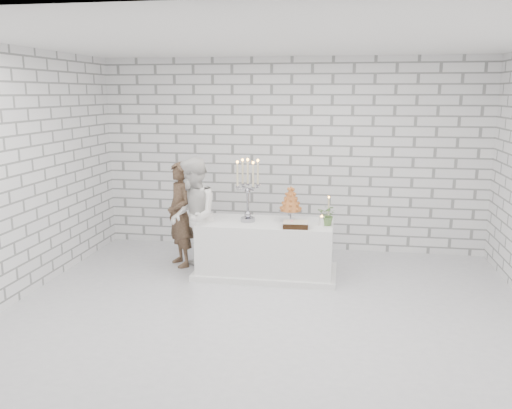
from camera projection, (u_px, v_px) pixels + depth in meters
name	position (u px, v px, depth m)	size (l,w,h in m)	color
ground	(268.00, 308.00, 6.13)	(6.00, 5.00, 0.01)	silver
ceiling	(269.00, 40.00, 5.50)	(6.00, 5.00, 0.01)	white
wall_back	(291.00, 155.00, 8.23)	(6.00, 0.01, 3.00)	white
wall_front	(215.00, 244.00, 3.40)	(6.00, 0.01, 3.00)	white
wall_left	(21.00, 174.00, 6.29)	(0.01, 5.00, 3.00)	white
cake_table	(266.00, 248.00, 7.18)	(1.80, 0.80, 0.75)	white
groom	(180.00, 214.00, 7.51)	(0.55, 0.36, 1.51)	#3B2A1E
bride	(193.00, 217.00, 7.14)	(0.79, 0.61, 1.62)	white
candelabra	(248.00, 190.00, 7.03)	(0.35, 0.35, 0.86)	#92929C
croquembouche	(291.00, 204.00, 7.06)	(0.32, 0.32, 0.50)	#A05220
chocolate_cake	(296.00, 225.00, 6.78)	(0.32, 0.23, 0.08)	black
pillar_candle	(322.00, 221.00, 6.88)	(0.08, 0.08, 0.12)	white
extra_taper	(329.00, 209.00, 7.12)	(0.06, 0.06, 0.32)	beige
flowers	(328.00, 215.00, 6.88)	(0.25, 0.22, 0.28)	#446D3A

